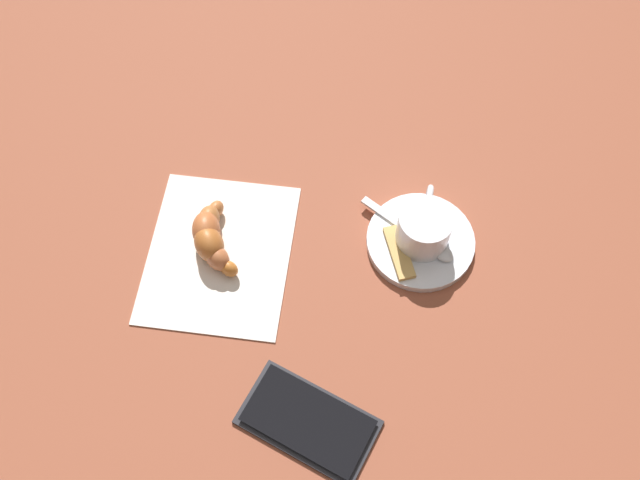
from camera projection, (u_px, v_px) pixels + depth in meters
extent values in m
plane|color=brown|center=(305.00, 254.00, 0.80)|extent=(1.80, 1.80, 0.00)
cylinder|color=silver|center=(420.00, 241.00, 0.81)|extent=(0.12, 0.12, 0.01)
cylinder|color=silver|center=(424.00, 229.00, 0.78)|extent=(0.06, 0.06, 0.05)
cylinder|color=black|center=(424.00, 228.00, 0.78)|extent=(0.05, 0.05, 0.00)
torus|color=silver|center=(428.00, 201.00, 0.80)|extent=(0.01, 0.04, 0.04)
cube|color=silver|center=(397.00, 223.00, 0.81)|extent=(0.09, 0.05, 0.00)
ellipsoid|color=silver|center=(443.00, 253.00, 0.79)|extent=(0.03, 0.03, 0.01)
cube|color=tan|center=(399.00, 252.00, 0.79)|extent=(0.05, 0.07, 0.01)
cube|color=silver|center=(219.00, 253.00, 0.80)|extent=(0.19, 0.22, 0.00)
ellipsoid|color=#B76A37|center=(216.00, 209.00, 0.81)|extent=(0.02, 0.03, 0.02)
ellipsoid|color=#AC6835|center=(209.00, 219.00, 0.80)|extent=(0.03, 0.03, 0.03)
ellipsoid|color=#B46034|center=(206.00, 231.00, 0.79)|extent=(0.05, 0.05, 0.04)
ellipsoid|color=#B0622B|center=(209.00, 244.00, 0.78)|extent=(0.05, 0.05, 0.04)
ellipsoid|color=#B5643B|center=(217.00, 257.00, 0.78)|extent=(0.04, 0.04, 0.03)
ellipsoid|color=#B16325|center=(229.00, 268.00, 0.78)|extent=(0.03, 0.02, 0.02)
cube|color=black|center=(308.00, 422.00, 0.71)|extent=(0.15, 0.10, 0.01)
cube|color=black|center=(308.00, 420.00, 0.70)|extent=(0.14, 0.09, 0.00)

